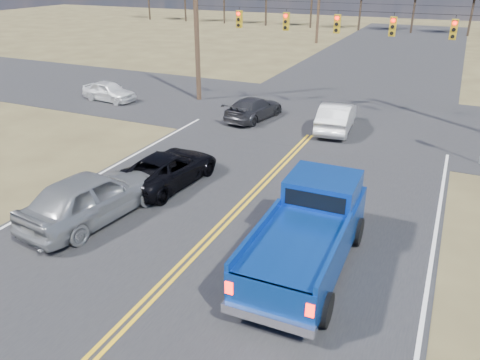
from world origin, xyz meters
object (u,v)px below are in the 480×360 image
at_px(pickup_truck, 308,233).
at_px(dgrey_car_queue, 254,108).
at_px(silver_suv, 91,196).
at_px(white_car_queue, 336,117).
at_px(black_suv, 168,168).
at_px(cross_car_west, 109,91).

distance_m(pickup_truck, dgrey_car_queue, 14.92).
xyz_separation_m(pickup_truck, dgrey_car_queue, (-7.29, 13.00, -0.51)).
bearing_deg(silver_suv, dgrey_car_queue, -84.44).
bearing_deg(dgrey_car_queue, white_car_queue, -170.65).
distance_m(black_suv, white_car_queue, 10.72).
bearing_deg(black_suv, silver_suv, 84.29).
xyz_separation_m(silver_suv, dgrey_car_queue, (0.43, 13.43, -0.26)).
xyz_separation_m(pickup_truck, cross_car_west, (-17.65, 12.72, -0.50)).
relative_size(pickup_truck, black_suv, 1.31).
xyz_separation_m(black_suv, dgrey_car_queue, (-0.34, 9.71, -0.03)).
relative_size(silver_suv, black_suv, 1.10).
height_order(pickup_truck, dgrey_car_queue, pickup_truck).
relative_size(silver_suv, white_car_queue, 1.14).
distance_m(silver_suv, cross_car_west, 16.48).
bearing_deg(cross_car_west, silver_suv, -137.26).
xyz_separation_m(black_suv, cross_car_west, (-10.70, 9.43, -0.02)).
relative_size(pickup_truck, cross_car_west, 1.66).
bearing_deg(black_suv, dgrey_car_queue, -81.95).
distance_m(silver_suv, dgrey_car_queue, 13.44).
relative_size(pickup_truck, silver_suv, 1.19).
xyz_separation_m(pickup_truck, silver_suv, (-7.73, -0.43, -0.24)).
distance_m(white_car_queue, cross_car_west, 15.26).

